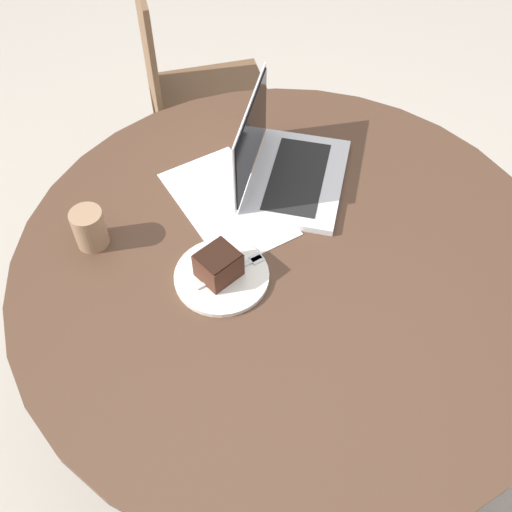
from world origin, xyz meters
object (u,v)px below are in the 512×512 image
(chair, at_px, (192,97))
(coffee_glass, at_px, (90,228))
(plate, at_px, (222,276))
(laptop, at_px, (285,168))

(chair, distance_m, coffee_glass, 0.93)
(coffee_glass, bearing_deg, plate, -110.82)
(laptop, bearing_deg, chair, -142.16)
(chair, bearing_deg, plate, -5.49)
(plate, relative_size, coffee_glass, 2.18)
(plate, bearing_deg, coffee_glass, 69.18)
(chair, bearing_deg, coffee_glass, -24.63)
(chair, xyz_separation_m, plate, (-0.98, -0.12, 0.23))
(plate, distance_m, coffee_glass, 0.33)
(chair, xyz_separation_m, coffee_glass, (-0.86, 0.19, 0.27))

